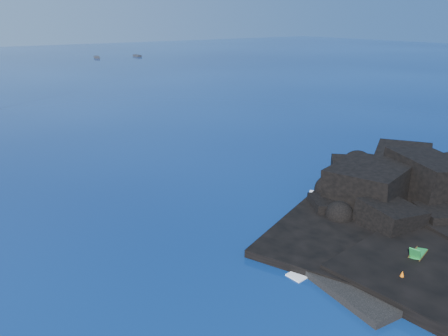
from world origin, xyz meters
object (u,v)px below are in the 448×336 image
object	(u,v)px
distant_boat_a	(97,58)
distant_boat_b	(137,57)
deck_chair	(419,250)
marker_cone	(402,276)
sunbather	(385,277)

from	to	relation	value
distant_boat_a	distant_boat_b	distance (m)	12.77
distant_boat_a	distant_boat_b	xyz separation A→B (m)	(12.56, -2.27, 0.00)
deck_chair	distant_boat_a	bearing A→B (deg)	62.39
marker_cone	distant_boat_a	xyz separation A→B (m)	(31.42, 126.42, -0.64)
deck_chair	sunbather	size ratio (longest dim) A/B	0.87
deck_chair	distant_boat_b	xyz separation A→B (m)	(41.48, 123.44, -0.86)
sunbather	marker_cone	bearing A→B (deg)	-68.95
distant_boat_b	distant_boat_a	bearing A→B (deg)	172.22
distant_boat_a	distant_boat_b	size ratio (longest dim) A/B	1.04
deck_chair	distant_boat_a	world-z (taller)	deck_chair
deck_chair	distant_boat_b	bearing A→B (deg)	56.77
distant_boat_b	sunbather	bearing A→B (deg)	-107.34
deck_chair	sunbather	bearing A→B (deg)	168.96
sunbather	distant_boat_a	distance (m)	129.91
deck_chair	marker_cone	bearing A→B (deg)	-178.92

